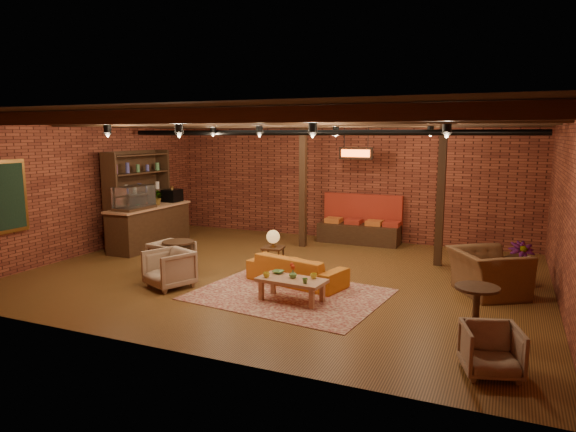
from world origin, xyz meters
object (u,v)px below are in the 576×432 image
at_px(coffee_table, 291,281).
at_px(armchair_a, 172,256).
at_px(sofa, 297,269).
at_px(armchair_far, 491,348).
at_px(round_table_right, 476,303).
at_px(side_table_lamp, 273,240).
at_px(armchair_b, 169,267).
at_px(round_table_left, 179,252).
at_px(plant_tall, 523,220).
at_px(armchair_right, 488,265).
at_px(side_table_book, 520,259).

height_order(coffee_table, armchair_a, armchair_a).
xyz_separation_m(sofa, armchair_far, (3.53, -2.53, 0.05)).
bearing_deg(round_table_right, side_table_lamp, 154.18).
bearing_deg(round_table_right, armchair_b, 177.93).
bearing_deg(sofa, armchair_far, 158.04).
height_order(sofa, coffee_table, coffee_table).
bearing_deg(armchair_a, sofa, -74.82).
distance_m(sofa, coffee_table, 1.04).
height_order(coffee_table, armchair_b, armchair_b).
bearing_deg(armchair_far, side_table_lamp, 127.08).
distance_m(round_table_left, armchair_a, 0.16).
xyz_separation_m(armchair_far, plant_tall, (0.34, 3.99, 0.94)).
relative_size(side_table_lamp, round_table_right, 1.22).
xyz_separation_m(round_table_right, armchair_far, (0.25, -1.19, -0.15)).
relative_size(round_table_left, armchair_a, 0.90).
bearing_deg(armchair_far, round_table_right, 85.01).
xyz_separation_m(coffee_table, armchair_far, (3.22, -1.55, -0.02)).
xyz_separation_m(coffee_table, armchair_right, (3.04, 1.71, 0.18)).
xyz_separation_m(side_table_lamp, armchair_a, (-1.79, -1.00, -0.29)).
relative_size(side_table_book, round_table_right, 0.88).
xyz_separation_m(sofa, round_table_right, (3.29, -1.34, 0.20)).
distance_m(coffee_table, armchair_right, 3.50).
xyz_separation_m(side_table_lamp, side_table_book, (4.67, 0.96, -0.17)).
bearing_deg(round_table_left, side_table_book, 16.35).
bearing_deg(armchair_b, sofa, 51.82).
xyz_separation_m(sofa, plant_tall, (3.88, 1.45, 0.99)).
height_order(side_table_lamp, armchair_a, side_table_lamp).
bearing_deg(coffee_table, armchair_a, 168.03).
height_order(sofa, armchair_right, armchair_right).
xyz_separation_m(side_table_lamp, round_table_left, (-1.70, -0.90, -0.21)).
xyz_separation_m(armchair_b, side_table_book, (5.96, 2.74, 0.11)).
height_order(coffee_table, armchair_right, armchair_right).
bearing_deg(side_table_lamp, armchair_b, -126.10).
distance_m(armchair_right, plant_tall, 1.16).
distance_m(round_table_right, plant_tall, 2.96).
relative_size(coffee_table, plant_tall, 0.47).
xyz_separation_m(sofa, round_table_left, (-2.49, -0.27, 0.17)).
distance_m(armchair_b, armchair_far, 5.79).
xyz_separation_m(armchair_b, armchair_right, (5.44, 1.88, 0.15)).
bearing_deg(sofa, round_table_left, 19.89).
height_order(armchair_b, side_table_book, armchair_b).
bearing_deg(coffee_table, round_table_right, -6.78).
bearing_deg(side_table_book, round_table_left, -163.65).
height_order(armchair_b, armchair_far, armchair_b).
height_order(side_table_lamp, round_table_right, side_table_lamp).
bearing_deg(round_table_left, coffee_table, -14.31).
bearing_deg(side_table_book, plant_tall, -90.00).
distance_m(sofa, side_table_book, 4.20).
bearing_deg(coffee_table, armchair_far, -25.62).
bearing_deg(side_table_lamp, side_table_book, 11.69).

